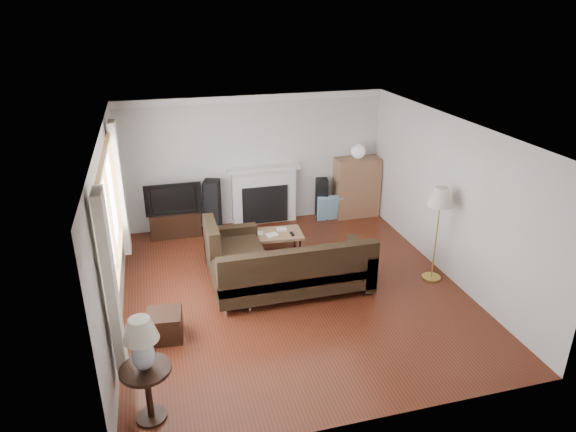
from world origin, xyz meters
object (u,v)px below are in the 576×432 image
object	(u,v)px
tv_stand	(175,223)
bookshelf	(356,187)
floor_lamp	(436,235)
coffee_table	(271,244)
side_table	(149,394)
sectional_sofa	(293,268)

from	to	relation	value
tv_stand	bookshelf	world-z (taller)	bookshelf
tv_stand	floor_lamp	bearing A→B (deg)	-35.63
tv_stand	coffee_table	world-z (taller)	tv_stand
bookshelf	side_table	bearing A→B (deg)	-132.06
tv_stand	bookshelf	xyz separation A→B (m)	(3.62, 0.01, 0.37)
tv_stand	bookshelf	bearing A→B (deg)	0.18
bookshelf	floor_lamp	world-z (taller)	floor_lamp
sectional_sofa	coffee_table	size ratio (longest dim) A/B	2.40
bookshelf	sectional_sofa	xyz separation A→B (m)	(-2.05, -2.57, -0.19)
bookshelf	floor_lamp	bearing A→B (deg)	-85.97
tv_stand	bookshelf	distance (m)	3.63
bookshelf	floor_lamp	distance (m)	2.75
sectional_sofa	bookshelf	bearing A→B (deg)	51.44
sectional_sofa	coffee_table	distance (m)	1.29
floor_lamp	side_table	world-z (taller)	floor_lamp
bookshelf	side_table	xyz separation A→B (m)	(-4.18, -4.63, -0.28)
coffee_table	floor_lamp	xyz separation A→B (m)	(2.27, -1.45, 0.56)
coffee_table	floor_lamp	distance (m)	2.75
sectional_sofa	coffee_table	world-z (taller)	sectional_sofa
side_table	floor_lamp	bearing A→B (deg)	23.35
coffee_table	tv_stand	bearing A→B (deg)	144.19
bookshelf	side_table	distance (m)	6.24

